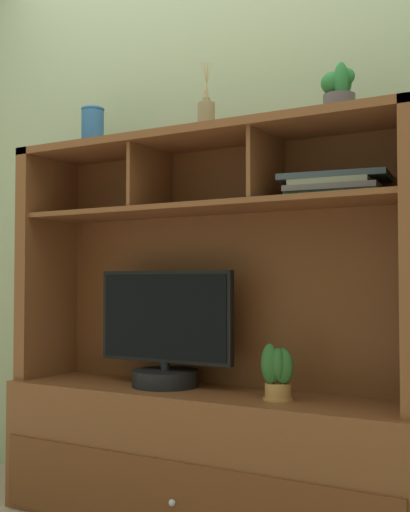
{
  "coord_description": "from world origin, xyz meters",
  "views": [
    {
      "loc": [
        1.24,
        -2.14,
        0.92
      ],
      "look_at": [
        0.0,
        0.0,
        1.01
      ],
      "focal_mm": 46.03,
      "sensor_mm": 36.0,
      "label": 1
    }
  ],
  "objects_px": {
    "diffuser_bottle": "(206,117)",
    "potted_succulent": "(339,91)",
    "potted_orchid": "(277,371)",
    "tv_monitor": "(165,340)",
    "ceramic_vase": "(93,127)",
    "magazine_stack_left": "(335,186)",
    "media_console": "(206,409)"
  },
  "relations": [
    {
      "from": "potted_orchid",
      "to": "magazine_stack_left",
      "type": "relative_size",
      "value": 0.5
    },
    {
      "from": "potted_orchid",
      "to": "magazine_stack_left",
      "type": "height_order",
      "value": "magazine_stack_left"
    },
    {
      "from": "potted_orchid",
      "to": "ceramic_vase",
      "type": "relative_size",
      "value": 1.16
    },
    {
      "from": "diffuser_bottle",
      "to": "ceramic_vase",
      "type": "xyz_separation_m",
      "value": [
        -0.54,
        -0.03,
        0.02
      ]
    },
    {
      "from": "tv_monitor",
      "to": "diffuser_bottle",
      "type": "bearing_deg",
      "value": 1.45
    },
    {
      "from": "potted_succulent",
      "to": "ceramic_vase",
      "type": "distance_m",
      "value": 1.07
    },
    {
      "from": "magazine_stack_left",
      "to": "potted_succulent",
      "type": "xyz_separation_m",
      "value": [
        0.03,
        -0.04,
        0.31
      ]
    },
    {
      "from": "media_console",
      "to": "potted_succulent",
      "type": "height_order",
      "value": "potted_succulent"
    },
    {
      "from": "magazine_stack_left",
      "to": "potted_succulent",
      "type": "distance_m",
      "value": 0.32
    },
    {
      "from": "diffuser_bottle",
      "to": "potted_succulent",
      "type": "distance_m",
      "value": 0.54
    },
    {
      "from": "ceramic_vase",
      "to": "media_console",
      "type": "bearing_deg",
      "value": 2.85
    },
    {
      "from": "media_console",
      "to": "tv_monitor",
      "type": "xyz_separation_m",
      "value": [
        -0.18,
        -0.0,
        0.25
      ]
    },
    {
      "from": "tv_monitor",
      "to": "ceramic_vase",
      "type": "xyz_separation_m",
      "value": [
        -0.35,
        -0.02,
        0.87
      ]
    },
    {
      "from": "tv_monitor",
      "to": "potted_succulent",
      "type": "height_order",
      "value": "potted_succulent"
    },
    {
      "from": "tv_monitor",
      "to": "ceramic_vase",
      "type": "bearing_deg",
      "value": -176.2
    },
    {
      "from": "potted_orchid",
      "to": "ceramic_vase",
      "type": "height_order",
      "value": "ceramic_vase"
    },
    {
      "from": "potted_orchid",
      "to": "diffuser_bottle",
      "type": "xyz_separation_m",
      "value": [
        -0.32,
        0.06,
        0.94
      ]
    },
    {
      "from": "potted_succulent",
      "to": "ceramic_vase",
      "type": "relative_size",
      "value": 1.01
    },
    {
      "from": "tv_monitor",
      "to": "media_console",
      "type": "bearing_deg",
      "value": 1.05
    },
    {
      "from": "media_console",
      "to": "magazine_stack_left",
      "type": "bearing_deg",
      "value": 1.76
    },
    {
      "from": "diffuser_bottle",
      "to": "ceramic_vase",
      "type": "bearing_deg",
      "value": -177.01
    },
    {
      "from": "tv_monitor",
      "to": "diffuser_bottle",
      "type": "xyz_separation_m",
      "value": [
        0.18,
        0.0,
        0.85
      ]
    },
    {
      "from": "media_console",
      "to": "magazine_stack_left",
      "type": "relative_size",
      "value": 4.2
    },
    {
      "from": "media_console",
      "to": "tv_monitor",
      "type": "relative_size",
      "value": 2.78
    },
    {
      "from": "diffuser_bottle",
      "to": "potted_succulent",
      "type": "height_order",
      "value": "diffuser_bottle"
    },
    {
      "from": "tv_monitor",
      "to": "potted_orchid",
      "type": "xyz_separation_m",
      "value": [
        0.5,
        -0.05,
        -0.08
      ]
    },
    {
      "from": "magazine_stack_left",
      "to": "potted_succulent",
      "type": "bearing_deg",
      "value": -53.6
    },
    {
      "from": "diffuser_bottle",
      "to": "potted_orchid",
      "type": "bearing_deg",
      "value": -10.06
    },
    {
      "from": "tv_monitor",
      "to": "potted_succulent",
      "type": "distance_m",
      "value": 1.13
    },
    {
      "from": "tv_monitor",
      "to": "potted_succulent",
      "type": "xyz_separation_m",
      "value": [
        0.72,
        -0.03,
        0.87
      ]
    },
    {
      "from": "diffuser_bottle",
      "to": "tv_monitor",
      "type": "bearing_deg",
      "value": -178.55
    },
    {
      "from": "tv_monitor",
      "to": "diffuser_bottle",
      "type": "distance_m",
      "value": 0.87
    }
  ]
}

